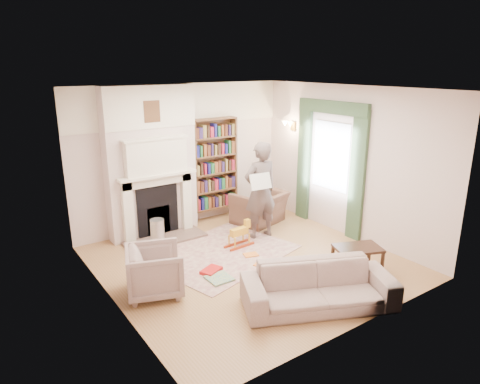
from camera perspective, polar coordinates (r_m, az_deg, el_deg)
floor at (r=7.19m, az=1.15°, el=-9.29°), size 4.50×4.50×0.00m
ceiling at (r=6.47m, az=1.30°, el=13.60°), size 4.50×4.50×0.00m
wall_back at (r=8.57m, az=-7.68°, el=4.78°), size 4.50×0.00×4.50m
wall_front at (r=5.13m, az=16.16°, el=-3.95°), size 4.50×0.00×4.50m
wall_left at (r=5.72m, az=-17.34°, el=-1.91°), size 0.00×4.50×4.50m
wall_right at (r=8.18m, az=14.11°, el=3.86°), size 0.00×4.50×4.50m
fireplace at (r=8.08m, az=-11.75°, el=3.76°), size 1.70×0.58×2.80m
bookcase at (r=8.81m, az=-3.47°, el=3.74°), size 1.00×0.24×1.85m
window at (r=8.42m, az=12.03°, el=4.70°), size 0.02×0.90×1.30m
curtain_left at (r=8.00m, az=15.37°, el=2.00°), size 0.07×0.32×2.40m
curtain_right at (r=8.93m, az=8.53°, el=3.93°), size 0.07×0.32×2.40m
pelmet at (r=8.25m, az=12.21°, el=11.00°), size 0.09×1.70×0.24m
wall_sconce at (r=8.99m, az=6.17°, el=8.63°), size 0.20×0.24×0.24m
rug at (r=7.48m, az=-2.46°, el=-8.15°), size 2.72×2.33×0.01m
armchair_reading at (r=8.78m, az=2.63°, el=-2.07°), size 1.19×1.11×0.65m
armchair_left at (r=6.25m, az=-11.29°, el=-10.28°), size 0.98×0.96×0.70m
sofa at (r=5.95m, az=10.45°, el=-12.27°), size 2.17×1.57×0.59m
man_reading at (r=7.89m, az=2.73°, el=0.21°), size 0.70×0.49×1.82m
newspaper at (r=7.58m, az=2.77°, el=1.42°), size 0.42×0.15×0.28m
coffee_table at (r=6.96m, az=15.33°, el=-8.78°), size 0.82×0.68×0.45m
paraffin_heater at (r=7.70m, az=-10.93°, el=-5.55°), size 0.31×0.31×0.55m
rocking_horse at (r=7.65m, az=-0.12°, el=-5.67°), size 0.56×0.26×0.48m
board_game at (r=6.63m, az=-2.78°, el=-11.42°), size 0.36×0.36×0.03m
game_box_lid at (r=6.84m, az=-3.86°, el=-10.41°), size 0.39×0.34×0.06m
comic_annuals at (r=7.09m, az=3.84°, el=-9.53°), size 0.64×1.07×0.02m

